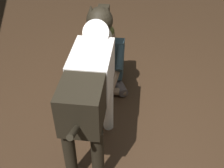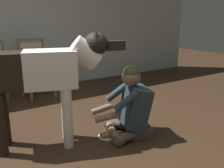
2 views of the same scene
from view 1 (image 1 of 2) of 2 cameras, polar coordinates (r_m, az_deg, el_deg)
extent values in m
plane|color=#372517|center=(2.98, 4.47, -10.57)|extent=(15.55, 15.55, 0.00)
cube|color=#514645|center=(3.64, -0.88, 1.79)|extent=(0.34, 0.40, 0.12)
cylinder|color=#514645|center=(3.50, 1.29, 0.10)|extent=(0.41, 0.16, 0.11)
cylinder|color=#81644E|center=(3.39, -0.14, -1.47)|extent=(0.18, 0.37, 0.09)
cylinder|color=#514645|center=(3.53, -3.71, 0.48)|extent=(0.37, 0.35, 0.11)
cylinder|color=#81644E|center=(3.41, -2.98, -1.25)|extent=(0.22, 0.37, 0.09)
cube|color=#26373F|center=(3.43, -1.03, 5.18)|extent=(0.42, 0.48, 0.50)
cylinder|color=#26373F|center=(3.22, 1.67, 5.28)|extent=(0.30, 0.17, 0.24)
cylinder|color=#81644E|center=(3.16, 0.35, 0.65)|extent=(0.27, 0.19, 0.12)
cylinder|color=#26373F|center=(3.26, -4.50, 5.68)|extent=(0.30, 0.17, 0.24)
cylinder|color=#81644E|center=(3.19, -4.10, 0.98)|extent=(0.28, 0.12, 0.12)
sphere|color=#81644E|center=(3.21, -1.22, 9.77)|extent=(0.21, 0.21, 0.21)
sphere|color=#40431F|center=(3.20, -1.23, 10.34)|extent=(0.19, 0.19, 0.19)
cylinder|color=white|center=(2.87, -5.41, -3.75)|extent=(0.10, 0.10, 0.65)
cylinder|color=white|center=(2.84, -0.78, -4.15)|extent=(0.10, 0.10, 0.65)
cylinder|color=black|center=(2.45, -8.42, -14.03)|extent=(0.10, 0.10, 0.65)
cylinder|color=black|center=(2.41, -2.86, -14.69)|extent=(0.10, 0.10, 0.65)
cube|color=white|center=(2.42, -4.05, 2.71)|extent=(0.59, 0.48, 0.37)
cube|color=black|center=(2.13, -5.90, -3.54)|extent=(0.52, 0.44, 0.36)
cylinder|color=white|center=(2.64, -2.83, 9.81)|extent=(0.43, 0.34, 0.36)
sphere|color=black|center=(2.70, -2.49, 12.66)|extent=(0.25, 0.25, 0.25)
cube|color=black|center=(2.89, -1.83, 14.16)|extent=(0.21, 0.17, 0.10)
cone|color=black|center=(2.66, -4.24, 14.41)|extent=(0.11, 0.11, 0.11)
cone|color=black|center=(2.63, -0.93, 14.29)|extent=(0.11, 0.11, 0.11)
cylinder|color=black|center=(1.99, -7.21, -8.97)|extent=(0.33, 0.15, 0.22)
cylinder|color=silver|center=(3.39, -1.69, -2.71)|extent=(0.22, 0.22, 0.01)
cylinder|color=tan|center=(3.37, -1.34, -2.30)|extent=(0.17, 0.07, 0.05)
cylinder|color=tan|center=(3.37, -2.07, -2.35)|extent=(0.17, 0.07, 0.05)
cylinder|color=maroon|center=(3.37, -1.70, -2.23)|extent=(0.18, 0.05, 0.04)
camera|label=2|loc=(3.01, 51.87, 5.88)|focal=39.93mm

